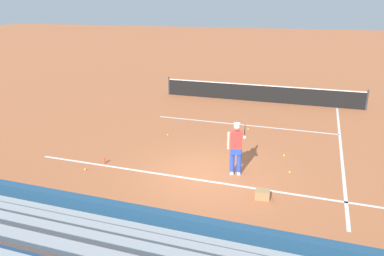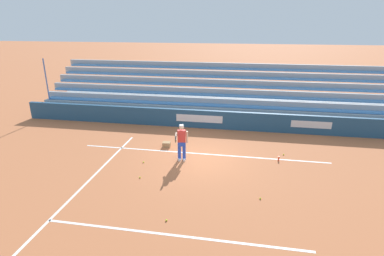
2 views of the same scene
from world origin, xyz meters
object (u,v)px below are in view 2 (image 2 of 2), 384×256
at_px(tennis_ball_toward_net, 260,198).
at_px(tennis_ball_stray_back, 284,154).
at_px(tennis_player, 181,142).
at_px(ball_box_cardboard, 167,145).
at_px(tennis_ball_midcourt, 166,220).
at_px(tennis_ball_on_baseline, 140,177).
at_px(water_bottle, 279,159).
at_px(tennis_ball_far_left, 143,162).

bearing_deg(tennis_ball_toward_net, tennis_ball_stray_back, -107.09).
distance_m(tennis_player, ball_box_cardboard, 1.90).
xyz_separation_m(tennis_player, tennis_ball_midcourt, (-0.45, 4.55, -0.86)).
relative_size(tennis_player, tennis_ball_on_baseline, 25.98).
distance_m(tennis_ball_toward_net, tennis_ball_midcourt, 3.54).
xyz_separation_m(tennis_ball_on_baseline, tennis_ball_midcourt, (-1.79, 2.56, 0.00)).
distance_m(tennis_player, tennis_ball_toward_net, 4.51).
bearing_deg(tennis_ball_on_baseline, water_bottle, -155.23).
xyz_separation_m(ball_box_cardboard, tennis_ball_on_baseline, (0.26, 3.36, -0.10)).
height_order(tennis_player, tennis_ball_far_left, tennis_player).
relative_size(tennis_ball_stray_back, tennis_ball_far_left, 1.00).
bearing_deg(water_bottle, tennis_ball_midcourt, 52.61).
xyz_separation_m(tennis_player, ball_box_cardboard, (1.08, -1.37, -0.76)).
distance_m(ball_box_cardboard, tennis_ball_on_baseline, 3.37).
bearing_deg(tennis_ball_far_left, tennis_ball_on_baseline, 102.90).
height_order(ball_box_cardboard, tennis_ball_stray_back, ball_box_cardboard).
distance_m(tennis_ball_on_baseline, water_bottle, 6.37).
bearing_deg(tennis_ball_on_baseline, tennis_ball_far_left, -77.10).
distance_m(ball_box_cardboard, tennis_ball_midcourt, 6.11).
distance_m(tennis_player, tennis_ball_midcourt, 4.65).
height_order(tennis_ball_on_baseline, tennis_ball_midcourt, same).
distance_m(ball_box_cardboard, tennis_ball_stray_back, 5.83).
relative_size(tennis_player, tennis_ball_toward_net, 25.98).
height_order(tennis_ball_toward_net, tennis_ball_midcourt, same).
relative_size(tennis_ball_far_left, tennis_ball_toward_net, 1.00).
relative_size(tennis_ball_stray_back, water_bottle, 0.30).
distance_m(tennis_player, water_bottle, 4.56).
xyz_separation_m(tennis_ball_stray_back, tennis_ball_midcourt, (4.30, 5.91, 0.00)).
bearing_deg(tennis_ball_midcourt, tennis_ball_on_baseline, -55.04).
bearing_deg(tennis_ball_on_baseline, tennis_player, -123.98).
height_order(tennis_ball_on_baseline, tennis_ball_far_left, same).
relative_size(tennis_ball_stray_back, tennis_ball_midcourt, 1.00).
xyz_separation_m(tennis_ball_toward_net, tennis_ball_midcourt, (3.04, 1.82, 0.00)).
bearing_deg(tennis_ball_on_baseline, tennis_ball_midcourt, 124.96).
bearing_deg(tennis_player, tennis_ball_on_baseline, 56.02).
xyz_separation_m(ball_box_cardboard, tennis_ball_toward_net, (-4.57, 4.10, -0.10)).
bearing_deg(ball_box_cardboard, tennis_ball_midcourt, 104.47).
relative_size(tennis_ball_on_baseline, water_bottle, 0.30).
bearing_deg(tennis_ball_far_left, water_bottle, -168.18).
bearing_deg(tennis_player, tennis_ball_toward_net, 141.94).
bearing_deg(tennis_player, ball_box_cardboard, -51.72).
distance_m(tennis_player, tennis_ball_on_baseline, 2.55).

